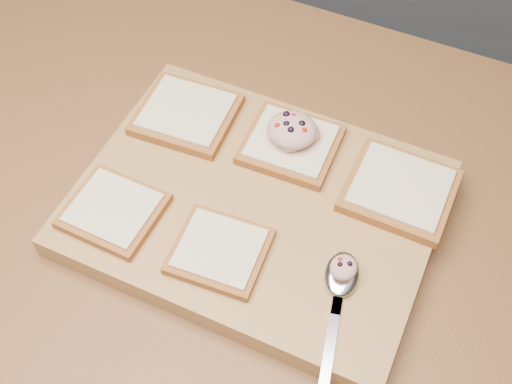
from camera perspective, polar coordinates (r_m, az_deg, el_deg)
island_counter at (r=1.24m, az=7.97°, el=-15.37°), size 2.00×0.80×0.90m
cutting_board at (r=0.83m, az=-0.00°, el=-1.38°), size 0.45×0.34×0.04m
bread_far_left at (r=0.90m, az=-6.20°, el=6.92°), size 0.14×0.13×0.02m
bread_far_center at (r=0.86m, az=3.13°, el=4.29°), size 0.12×0.12×0.02m
bread_far_right at (r=0.83m, az=12.67°, el=0.21°), size 0.13×0.12×0.02m
bread_near_left at (r=0.82m, az=-12.56°, el=-1.60°), size 0.11×0.10×0.02m
bread_near_center at (r=0.77m, az=-3.24°, el=-5.21°), size 0.12×0.11×0.02m
tuna_salad_dollop at (r=0.84m, az=3.23°, el=5.55°), size 0.07×0.06×0.03m
spoon at (r=0.75m, az=7.49°, el=-8.24°), size 0.07×0.20×0.01m
spoon_salad at (r=0.74m, az=7.79°, el=-6.65°), size 0.03×0.03×0.02m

